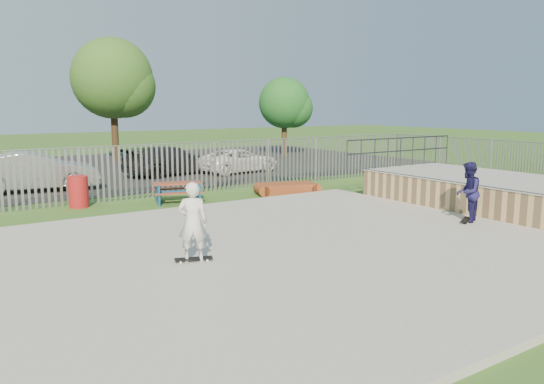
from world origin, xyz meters
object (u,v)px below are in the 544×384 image
tree_mid (112,79)px  skater_white (193,222)px  trash_bin_grey (79,194)px  skater_navy (468,192)px  tree_right (284,103)px  car_dark (171,160)px  funbox (287,189)px  trash_bin_red (78,192)px  car_white (239,161)px  car_silver (35,172)px  picnic_table (177,192)px

tree_mid → skater_white: tree_mid is taller
trash_bin_grey → skater_navy: (8.44, -9.15, 0.53)m
tree_mid → skater_white: 23.22m
trash_bin_grey → tree_right: size_ratio=0.18×
car_dark → tree_mid: bearing=-8.5°
funbox → skater_white: bearing=-118.5°
trash_bin_red → car_white: 10.61m
trash_bin_red → car_dark: (5.96, 6.18, 0.19)m
car_silver → car_dark: size_ratio=0.98×
car_dark → skater_white: (-5.66, -14.59, 0.28)m
car_dark → skater_white: 15.65m
trash_bin_grey → skater_white: size_ratio=0.55×
tree_mid → funbox: bearing=-83.0°
tree_right → skater_white: tree_right is taller
funbox → car_silver: car_silver is taller
car_white → tree_mid: bearing=15.1°
trash_bin_red → car_white: size_ratio=0.25×
tree_mid → tree_right: bearing=-12.9°
tree_mid → car_silver: bearing=-123.2°
car_dark → car_white: size_ratio=1.14×
car_white → skater_navy: skater_navy is taller
trash_bin_red → car_dark: bearing=46.1°
funbox → tree_right: (8.94, 13.03, 3.37)m
car_silver → skater_navy: size_ratio=2.80×
car_dark → trash_bin_grey: bearing=125.2°
tree_mid → tree_right: 11.21m
trash_bin_grey → tree_mid: size_ratio=0.13×
trash_bin_grey → tree_right: (16.43, 11.39, 3.10)m
funbox → tree_mid: tree_mid is taller
funbox → trash_bin_red: (-7.51, 1.67, 0.33)m
funbox → car_silver: 10.11m
car_silver → car_white: car_silver is taller
car_silver → picnic_table: bearing=-136.3°
picnic_table → trash_bin_grey: trash_bin_grey is taller
car_silver → car_white: bearing=-77.2°
trash_bin_grey → car_dark: (5.94, 6.20, 0.25)m
trash_bin_red → tree_right: tree_right is taller
trash_bin_red → tree_right: (16.45, 11.36, 3.04)m
skater_white → tree_right: bearing=-100.5°
trash_bin_grey → skater_white: 8.40m
trash_bin_grey → car_white: car_white is taller
car_dark → car_white: (3.32, -1.03, -0.11)m
trash_bin_red → picnic_table: bearing=-16.4°
funbox → car_silver: size_ratio=0.48×
funbox → car_white: car_white is taller
trash_bin_red → skater_white: (0.30, -8.40, 0.47)m
tree_right → skater_navy: 22.19m
funbox → tree_mid: 16.35m
skater_navy → skater_white: same height
trash_bin_red → tree_mid: bearing=67.9°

